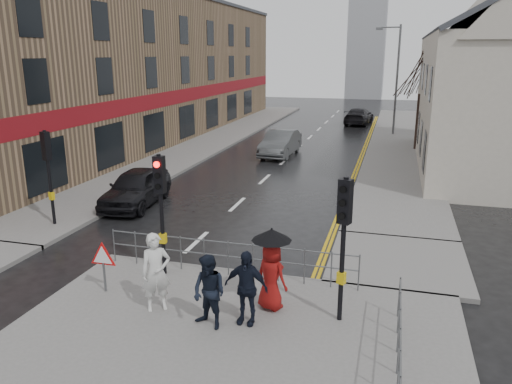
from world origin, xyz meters
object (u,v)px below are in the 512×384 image
Objects in this scene: car_mid at (280,143)px; pedestrian_d at (246,287)px; pedestrian_with_umbrella at (271,265)px; pedestrian_b at (209,292)px; car_parked at (136,187)px; pedestrian_a at (156,272)px.

pedestrian_d is at bearing -76.76° from car_mid.
pedestrian_with_umbrella reaches higher than car_mid.
pedestrian_d is at bearing 50.24° from pedestrian_b.
pedestrian_b is at bearing -57.76° from car_parked.
car_parked is at bearing 136.32° from pedestrian_with_umbrella.
car_parked is at bearing -103.61° from car_mid.
pedestrian_b is 1.67m from pedestrian_with_umbrella.
pedestrian_a is at bearing -163.26° from pedestrian_with_umbrella.
pedestrian_b is 0.98× the size of pedestrian_d.
pedestrian_with_umbrella is at bearing -17.35° from pedestrian_a.
pedestrian_with_umbrella is 0.43× the size of car_mid.
pedestrian_a is 1.12× the size of pedestrian_b.
pedestrian_with_umbrella reaches higher than car_parked.
pedestrian_b is at bearing -132.63° from pedestrian_with_umbrella.
pedestrian_with_umbrella reaches higher than pedestrian_b.
pedestrian_d is 10.74m from car_parked.
pedestrian_with_umbrella is 0.46× the size of car_parked.
pedestrian_with_umbrella is at bearing 68.40° from pedestrian_b.
pedestrian_d reaches higher than pedestrian_b.
pedestrian_a reaches higher than car_parked.
pedestrian_b is 0.83m from pedestrian_d.
pedestrian_a is 2.73m from pedestrian_with_umbrella.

